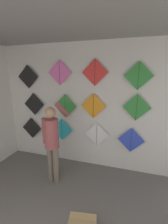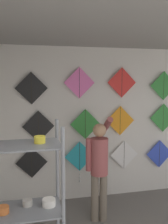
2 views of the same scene
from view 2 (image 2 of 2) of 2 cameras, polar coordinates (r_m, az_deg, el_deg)
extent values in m
cube|color=silver|center=(4.69, 3.73, -2.73)|extent=(4.54, 0.06, 2.80)
cube|color=gray|center=(3.03, 14.26, 18.83)|extent=(4.54, 4.31, 0.04)
cylinder|color=slate|center=(2.57, -5.98, -22.48)|extent=(0.03, 0.03, 1.85)
cube|color=slate|center=(2.30, -15.03, -21.04)|extent=(0.73, 0.39, 0.01)
cube|color=slate|center=(2.10, -15.51, -7.42)|extent=(0.73, 0.39, 0.01)
cylinder|color=orange|center=(2.28, -18.06, -20.51)|extent=(0.10, 0.10, 0.06)
cylinder|color=#B2ADA3|center=(2.34, -12.79, -19.56)|extent=(0.08, 0.08, 0.05)
cylinder|color=white|center=(2.31, -8.03, -19.79)|extent=(0.11, 0.11, 0.06)
cylinder|color=yellow|center=(2.12, -10.09, -6.21)|extent=(0.09, 0.09, 0.06)
cylinder|color=#726656|center=(4.14, 2.48, -18.95)|extent=(0.12, 0.12, 0.76)
cylinder|color=#726656|center=(4.15, 4.42, -18.86)|extent=(0.12, 0.12, 0.76)
cylinder|color=#9E4C4C|center=(3.90, 3.53, -10.09)|extent=(0.27, 0.27, 0.57)
sphere|color=tan|center=(3.80, 3.57, -4.19)|extent=(0.21, 0.21, 0.21)
cylinder|color=#9E4C4C|center=(3.87, 1.10, -9.71)|extent=(0.09, 0.09, 0.51)
cylinder|color=#9E4C4C|center=(4.02, 5.04, -3.29)|extent=(0.09, 0.47, 0.37)
cube|color=black|center=(4.56, -11.87, -11.25)|extent=(0.55, 0.01, 0.55)
cylinder|color=black|center=(4.56, -11.87, -11.26)|extent=(0.01, 0.01, 0.53)
cube|color=#28B2C6|center=(4.64, -1.01, -10.08)|extent=(0.55, 0.01, 0.55)
cylinder|color=black|center=(4.63, -1.01, -10.09)|extent=(0.01, 0.01, 0.53)
sphere|color=white|center=(4.73, -0.98, -13.91)|extent=(0.04, 0.04, 0.04)
sphere|color=white|center=(4.76, -0.98, -14.69)|extent=(0.04, 0.04, 0.04)
sphere|color=white|center=(4.78, -0.97, -15.47)|extent=(0.04, 0.04, 0.04)
cube|color=white|center=(4.89, 9.15, -9.59)|extent=(0.55, 0.01, 0.55)
cylinder|color=black|center=(4.89, 9.16, -9.60)|extent=(0.01, 0.01, 0.53)
cube|color=blue|center=(5.22, 16.85, -9.13)|extent=(0.55, 0.01, 0.55)
cylinder|color=black|center=(5.22, 16.86, -9.14)|extent=(0.01, 0.01, 0.53)
cube|color=black|center=(4.41, -10.37, -3.25)|extent=(0.55, 0.01, 0.55)
cylinder|color=black|center=(4.41, -10.37, -3.26)|extent=(0.01, 0.01, 0.53)
cube|color=#338C38|center=(4.52, 0.31, -2.79)|extent=(0.55, 0.01, 0.55)
cylinder|color=black|center=(4.52, 0.32, -2.80)|extent=(0.01, 0.01, 0.53)
cube|color=orange|center=(4.71, 8.26, -1.99)|extent=(0.55, 0.01, 0.55)
cylinder|color=black|center=(4.71, 8.27, -1.99)|extent=(0.01, 0.01, 0.53)
cube|color=#338C38|center=(5.10, 17.67, -1.26)|extent=(0.55, 0.01, 0.55)
cylinder|color=black|center=(5.10, 17.68, -1.27)|extent=(0.01, 0.01, 0.53)
cube|color=black|center=(4.34, -11.94, 5.35)|extent=(0.55, 0.01, 0.55)
cylinder|color=black|center=(4.34, -11.94, 5.35)|extent=(0.01, 0.01, 0.53)
cube|color=pink|center=(4.43, -1.07, 6.70)|extent=(0.55, 0.01, 0.55)
cylinder|color=black|center=(4.43, -1.07, 6.70)|extent=(0.01, 0.01, 0.53)
cube|color=red|center=(4.66, 8.65, 6.67)|extent=(0.55, 0.01, 0.55)
cylinder|color=black|center=(4.66, 8.66, 6.67)|extent=(0.01, 0.01, 0.53)
cube|color=#338C38|center=(5.04, 17.76, 5.73)|extent=(0.55, 0.01, 0.55)
cylinder|color=black|center=(5.04, 17.77, 5.73)|extent=(0.01, 0.01, 0.53)
camera|label=1|loc=(2.72, 50.41, 3.53)|focal=24.00mm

